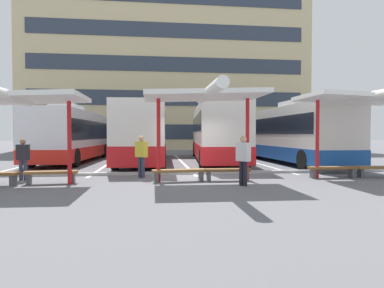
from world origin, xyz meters
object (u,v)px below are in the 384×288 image
at_px(bench_3, 227,172).
at_px(bench_4, 332,169).
at_px(waiting_shelter_1, 205,97).
at_px(waiting_passenger_2, 23,157).
at_px(coach_bus_3, 286,135).
at_px(coach_bus_1, 145,135).
at_px(waiting_passenger_0, 243,157).
at_px(waiting_passenger_1, 141,154).
at_px(waiting_shelter_0, 18,100).
at_px(bench_1, 51,174).
at_px(bench_2, 179,172).
at_px(coach_bus_2, 215,134).
at_px(bench_5, 376,169).
at_px(waiting_shelter_2, 359,100).
at_px(coach_bus_0, 74,136).

distance_m(bench_3, bench_4, 4.33).
height_order(waiting_shelter_1, waiting_passenger_2, waiting_shelter_1).
relative_size(coach_bus_3, bench_4, 6.51).
distance_m(coach_bus_1, coach_bus_3, 8.79).
relative_size(waiting_shelter_1, waiting_passenger_0, 2.82).
bearing_deg(waiting_passenger_1, waiting_shelter_0, -157.23).
distance_m(coach_bus_3, waiting_shelter_0, 15.13).
bearing_deg(bench_1, waiting_passenger_0, -10.57).
distance_m(bench_1, bench_2, 4.47).
distance_m(coach_bus_2, waiting_shelter_0, 12.75).
bearing_deg(waiting_passenger_1, waiting_shelter_1, -33.87).
xyz_separation_m(coach_bus_3, bench_5, (0.64, -7.48, -1.36)).
height_order(coach_bus_3, waiting_passenger_2, coach_bus_3).
xyz_separation_m(bench_5, waiting_passenger_1, (-9.32, 0.95, 0.63)).
height_order(waiting_shelter_1, bench_2, waiting_shelter_1).
relative_size(waiting_shelter_0, bench_1, 2.68).
xyz_separation_m(coach_bus_2, bench_2, (-3.06, -9.06, -1.41)).
distance_m(waiting_shelter_0, bench_2, 5.96).
distance_m(bench_1, waiting_passenger_1, 3.37).
bearing_deg(waiting_shelter_1, waiting_passenger_2, 168.43).
height_order(waiting_shelter_2, waiting_passenger_2, waiting_shelter_2).
distance_m(bench_5, waiting_passenger_1, 9.39).
relative_size(coach_bus_0, coach_bus_2, 0.84).
xyz_separation_m(bench_2, bench_5, (7.92, 0.27, -0.01)).
bearing_deg(coach_bus_0, waiting_passenger_2, -89.00).
distance_m(bench_2, waiting_passenger_1, 1.96).
relative_size(bench_2, bench_5, 1.28).
bearing_deg(waiting_passenger_2, bench_2, -10.24).
height_order(waiting_shelter_2, waiting_passenger_1, waiting_shelter_2).
xyz_separation_m(coach_bus_1, bench_4, (7.59, -8.23, -1.35)).
xyz_separation_m(coach_bus_3, waiting_passenger_1, (-8.69, -6.53, -0.72)).
height_order(coach_bus_1, bench_1, coach_bus_1).
bearing_deg(waiting_passenger_0, waiting_shelter_1, 142.26).
distance_m(coach_bus_3, waiting_passenger_0, 10.41).
height_order(bench_2, bench_5, same).
height_order(waiting_shelter_0, bench_5, waiting_shelter_0).
distance_m(waiting_shelter_1, bench_2, 2.88).
bearing_deg(waiting_passenger_1, bench_2, -41.06).
xyz_separation_m(coach_bus_1, bench_3, (3.27, -8.53, -1.36)).
xyz_separation_m(coach_bus_3, waiting_shelter_2, (-0.26, -7.71, 1.38)).
height_order(waiting_shelter_1, waiting_passenger_0, waiting_shelter_1).
xyz_separation_m(coach_bus_3, bench_4, (-1.16, -7.41, -1.35)).
bearing_deg(bench_2, waiting_shelter_0, -175.25).
xyz_separation_m(waiting_shelter_0, waiting_shelter_2, (12.40, 0.48, 0.19)).
xyz_separation_m(bench_2, waiting_passenger_1, (-1.40, 1.22, 0.62)).
relative_size(coach_bus_0, waiting_passenger_0, 6.31).
height_order(coach_bus_1, waiting_passenger_0, coach_bus_1).
relative_size(bench_1, bench_3, 1.04).
xyz_separation_m(coach_bus_1, waiting_passenger_1, (0.06, -7.34, -0.73)).
bearing_deg(bench_3, bench_1, -179.65).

